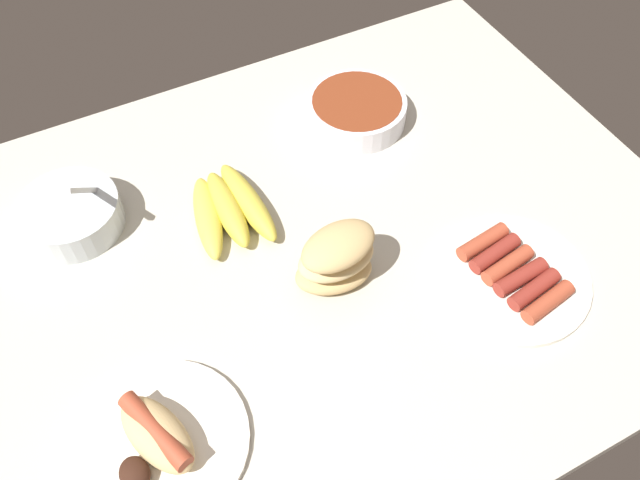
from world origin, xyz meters
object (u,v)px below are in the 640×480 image
object	(u,v)px
banana_bunch	(230,208)
bread_stack	(336,259)
bowl_coleslaw	(71,213)
plate_sausages	(512,275)
bowl_chili	(357,110)
plate_hotdog_assembled	(158,440)

from	to	relation	value
banana_bunch	bread_stack	xyz separation A→B (cm)	(9.13, -18.43, 3.49)
bowl_coleslaw	plate_sausages	size ratio (longest dim) A/B	0.67
bowl_coleslaw	banana_bunch	bearing A→B (deg)	-23.02
bread_stack	banana_bunch	bearing A→B (deg)	116.34
banana_bunch	plate_sausages	size ratio (longest dim) A/B	0.79
banana_bunch	bread_stack	bearing A→B (deg)	-63.66
banana_bunch	bread_stack	distance (cm)	20.86
bread_stack	plate_sausages	xyz separation A→B (cm)	(23.29, -11.87, -4.30)
bowl_chili	bread_stack	distance (cm)	34.79
plate_hotdog_assembled	plate_sausages	distance (cm)	54.48
plate_hotdog_assembled	bowl_coleslaw	distance (cm)	39.90
banana_bunch	plate_sausages	distance (cm)	44.37
banana_bunch	bread_stack	size ratio (longest dim) A/B	1.41
plate_hotdog_assembled	plate_sausages	bearing A→B (deg)	0.04
plate_hotdog_assembled	plate_sausages	size ratio (longest dim) A/B	0.96
plate_sausages	bowl_chili	bearing A→B (deg)	95.33
banana_bunch	bowl_chili	distance (cm)	30.42
plate_hotdog_assembled	bowl_coleslaw	size ratio (longest dim) A/B	1.43
banana_bunch	plate_sausages	xyz separation A→B (cm)	(32.41, -30.29, -0.81)
bowl_coleslaw	bread_stack	distance (cm)	42.27
banana_bunch	plate_hotdog_assembled	xyz separation A→B (cm)	(-22.06, -30.33, -0.08)
plate_hotdog_assembled	bread_stack	bearing A→B (deg)	20.89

